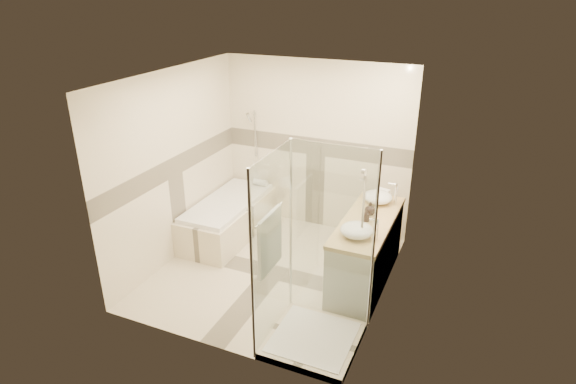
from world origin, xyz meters
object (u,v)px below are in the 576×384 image
at_px(bathtub, 228,216).
at_px(amenity_bottle_b, 370,208).
at_px(vanity, 366,250).
at_px(shower_enclosure, 306,296).
at_px(amenity_bottle_a, 366,215).
at_px(vessel_sink_near, 378,197).
at_px(vessel_sink_far, 357,230).

height_order(bathtub, amenity_bottle_b, amenity_bottle_b).
bearing_deg(bathtub, vanity, -9.25).
height_order(shower_enclosure, amenity_bottle_a, shower_enclosure).
xyz_separation_m(vanity, shower_enclosure, (-0.29, -1.27, 0.08)).
bearing_deg(shower_enclosure, bathtub, 138.90).
distance_m(vessel_sink_near, vessel_sink_far, 0.98).
bearing_deg(amenity_bottle_a, vessel_sink_far, -90.00).
xyz_separation_m(vanity, amenity_bottle_a, (-0.02, -0.05, 0.50)).
distance_m(vessel_sink_near, amenity_bottle_a, 0.57).
relative_size(shower_enclosure, vessel_sink_far, 5.51).
xyz_separation_m(shower_enclosure, amenity_bottle_a, (0.27, 1.22, 0.42)).
xyz_separation_m(vessel_sink_far, amenity_bottle_b, (0.00, 0.59, 0.01)).
height_order(vanity, amenity_bottle_b, amenity_bottle_b).
relative_size(vanity, vessel_sink_near, 4.38).
distance_m(shower_enclosure, amenity_bottle_b, 1.49).
bearing_deg(amenity_bottle_b, shower_enclosure, -100.99).
relative_size(vessel_sink_far, amenity_bottle_a, 2.46).
height_order(bathtub, shower_enclosure, shower_enclosure).
bearing_deg(vessel_sink_near, vanity, -87.82).
bearing_deg(bathtub, vessel_sink_near, 4.72).
bearing_deg(shower_enclosure, vanity, 77.03).
bearing_deg(vessel_sink_near, amenity_bottle_b, -90.00).
height_order(vanity, amenity_bottle_a, amenity_bottle_a).
bearing_deg(vessel_sink_near, vessel_sink_far, -90.00).
bearing_deg(vessel_sink_far, amenity_bottle_b, 90.00).
bearing_deg(vessel_sink_far, shower_enclosure, -108.42).
bearing_deg(shower_enclosure, vessel_sink_far, 71.58).
distance_m(vanity, shower_enclosure, 1.31).
bearing_deg(bathtub, shower_enclosure, -41.10).
bearing_deg(vessel_sink_far, vessel_sink_near, 90.00).
bearing_deg(vanity, vessel_sink_near, 92.18).
height_order(bathtub, vessel_sink_near, vessel_sink_near).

